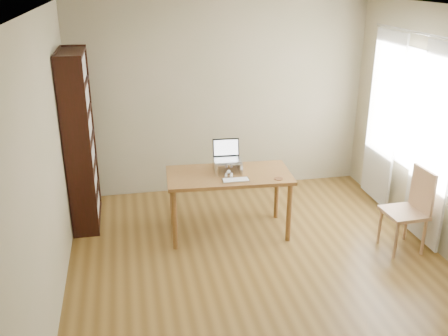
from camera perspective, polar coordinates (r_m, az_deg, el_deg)
The scene contains 10 objects.
room at distance 4.75m, azimuth 5.31°, elevation 1.71°, with size 4.04×4.54×2.64m.
bookshelf at distance 6.12m, azimuth -16.09°, elevation 3.05°, with size 0.30×0.90×2.10m.
curtains at distance 6.23m, azimuth 20.07°, elevation 4.06°, with size 0.03×1.90×2.25m.
desk at distance 5.74m, azimuth 0.56°, elevation -1.55°, with size 1.46×0.80×0.75m.
laptop_stand at distance 5.74m, azimuth 0.40°, elevation 0.40°, with size 0.32×0.25×0.13m.
laptop at distance 5.76m, azimuth 0.29°, elevation 1.57°, with size 0.32×0.28×0.22m.
keyboard at distance 5.50m, azimuth 1.35°, elevation -1.39°, with size 0.30×0.13×0.02m.
coaster at distance 5.59m, azimuth 6.24°, elevation -1.22°, with size 0.10×0.10×0.01m, color brown.
cat at distance 5.78m, azimuth 0.51°, elevation 0.35°, with size 0.24×0.48×0.15m.
chair at distance 5.83m, azimuth 20.58°, elevation -4.21°, with size 0.43×0.43×0.94m.
Camera 1 is at (-1.28, -4.26, 2.91)m, focal length 40.00 mm.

